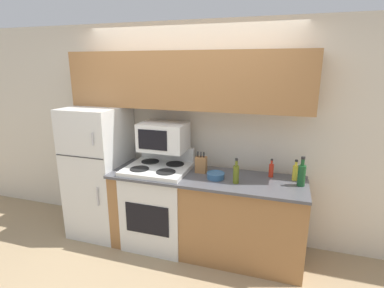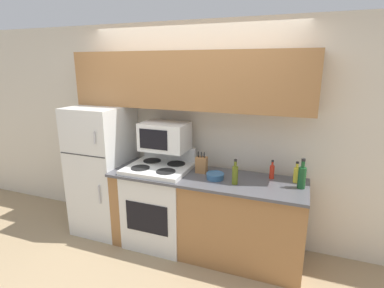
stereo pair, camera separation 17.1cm
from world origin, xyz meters
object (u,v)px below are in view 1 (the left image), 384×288
(refrigerator, at_px, (100,171))
(bowl, at_px, (216,175))
(bottle_olive_oil, at_px, (236,174))
(microwave, at_px, (163,137))
(bottle_wine_green, at_px, (302,174))
(stove, at_px, (159,204))
(bottle_hot_sauce, at_px, (271,170))
(bottle_cooking_spray, at_px, (295,172))
(knife_block, at_px, (201,165))

(refrigerator, relative_size, bowl, 8.33)
(bottle_olive_oil, bearing_deg, microwave, 165.84)
(bottle_olive_oil, bearing_deg, bottle_wine_green, 11.57)
(stove, height_order, bottle_hot_sauce, stove)
(refrigerator, distance_m, bottle_cooking_spray, 2.30)
(knife_block, bearing_deg, bowl, -33.44)
(refrigerator, distance_m, stove, 0.86)
(bowl, distance_m, bottle_hot_sauce, 0.60)
(microwave, distance_m, bottle_olive_oil, 0.94)
(knife_block, distance_m, bottle_hot_sauce, 0.76)
(refrigerator, relative_size, bottle_wine_green, 5.30)
(stove, distance_m, bottle_cooking_spray, 1.57)
(microwave, bearing_deg, stove, -102.06)
(knife_block, relative_size, bottle_cooking_spray, 1.09)
(refrigerator, distance_m, bottle_wine_green, 2.35)
(bottle_wine_green, bearing_deg, bottle_cooking_spray, 111.06)
(bottle_hot_sauce, bearing_deg, bottle_olive_oil, -138.78)
(refrigerator, xyz_separation_m, bottle_wine_green, (2.34, -0.02, 0.23))
(refrigerator, relative_size, bottle_hot_sauce, 7.95)
(stove, relative_size, knife_block, 4.62)
(bowl, bearing_deg, bottle_cooking_spray, 14.73)
(refrigerator, distance_m, microwave, 0.97)
(knife_block, relative_size, bottle_hot_sauce, 1.20)
(bowl, bearing_deg, bottle_olive_oil, -14.46)
(bottle_wine_green, bearing_deg, bottle_olive_oil, -168.43)
(knife_block, height_order, bottle_wine_green, bottle_wine_green)
(bottle_wine_green, xyz_separation_m, bottle_cooking_spray, (-0.05, 0.14, -0.03))
(bottle_olive_oil, xyz_separation_m, bottle_cooking_spray, (0.57, 0.27, -0.02))
(microwave, xyz_separation_m, knife_block, (0.46, -0.03, -0.28))
(bowl, bearing_deg, microwave, 165.95)
(bowl, height_order, bottle_hot_sauce, bottle_hot_sauce)
(microwave, bearing_deg, bottle_wine_green, -3.55)
(stove, xyz_separation_m, bottle_wine_green, (1.53, 0.03, 0.53))
(refrigerator, bearing_deg, bottle_wine_green, -0.47)
(stove, bearing_deg, knife_block, 10.42)
(stove, xyz_separation_m, bowl, (0.68, -0.04, 0.45))
(knife_block, relative_size, bottle_olive_oil, 0.93)
(bottle_cooking_spray, bearing_deg, stove, -173.54)
(microwave, bearing_deg, bottle_hot_sauce, 3.15)
(microwave, distance_m, bowl, 0.75)
(refrigerator, distance_m, knife_block, 1.31)
(bowl, bearing_deg, stove, 176.49)
(bottle_wine_green, relative_size, bottle_hot_sauce, 1.50)
(microwave, bearing_deg, knife_block, -4.16)
(bottle_olive_oil, distance_m, bottle_cooking_spray, 0.63)
(knife_block, height_order, bottle_olive_oil, bottle_olive_oil)
(stove, distance_m, bottle_hot_sauce, 1.34)
(bottle_olive_oil, xyz_separation_m, bottle_hot_sauce, (0.33, 0.29, -0.02))
(knife_block, relative_size, bottle_wine_green, 0.80)
(stove, bearing_deg, bowl, -3.51)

